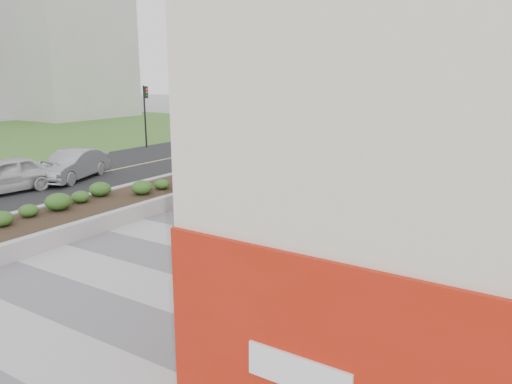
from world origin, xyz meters
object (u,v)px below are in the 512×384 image
traffic_signal_far (145,107)px  car_white (3,175)px  planter (166,188)px  car_silver (72,165)px  traffic_signal_near (264,112)px  skateboarder (305,205)px

traffic_signal_far → car_white: size_ratio=0.92×
planter → car_silver: size_ratio=4.10×
planter → car_white: car_white is taller
car_silver → traffic_signal_near: bearing=47.0°
traffic_signal_far → car_silver: traffic_signal_far is taller
skateboarder → car_silver: bearing=174.6°
planter → car_silver: (-6.18, 0.20, 0.31)m
planter → car_silver: bearing=178.1°
skateboarder → traffic_signal_near: bearing=125.1°
traffic_signal_near → car_silver: size_ratio=0.96×
traffic_signal_near → car_white: (-4.68, -13.64, -1.99)m
car_silver → car_white: bearing=-113.4°
planter → traffic_signal_far: bearing=137.5°
traffic_signal_far → car_silver: size_ratio=0.96×
traffic_signal_near → car_white: 14.56m
traffic_signal_far → car_silver: bearing=-64.2°
traffic_signal_near → car_white: traffic_signal_near is taller
skateboarder → car_white: car_white is taller
traffic_signal_near → skateboarder: bearing=-52.6°
traffic_signal_near → traffic_signal_far: same height
planter → skateboarder: skateboarder is taller
skateboarder → car_white: (-13.09, -2.65, 0.04)m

